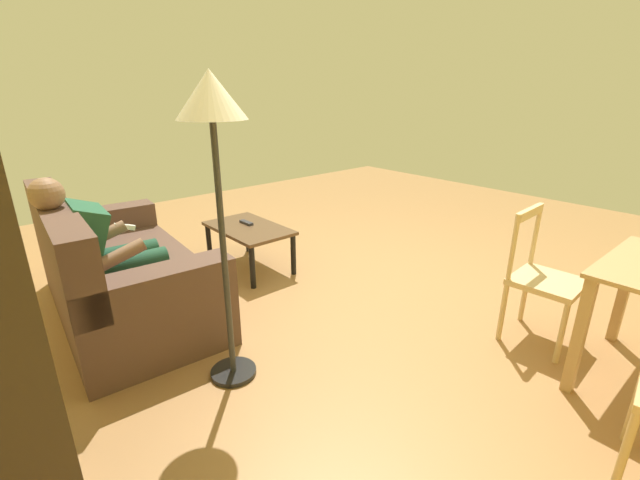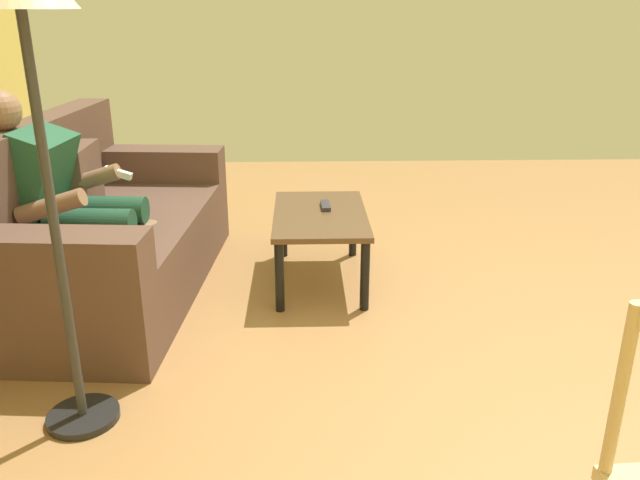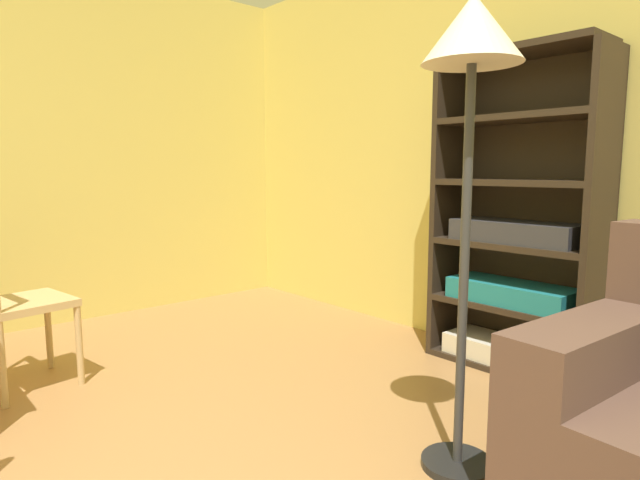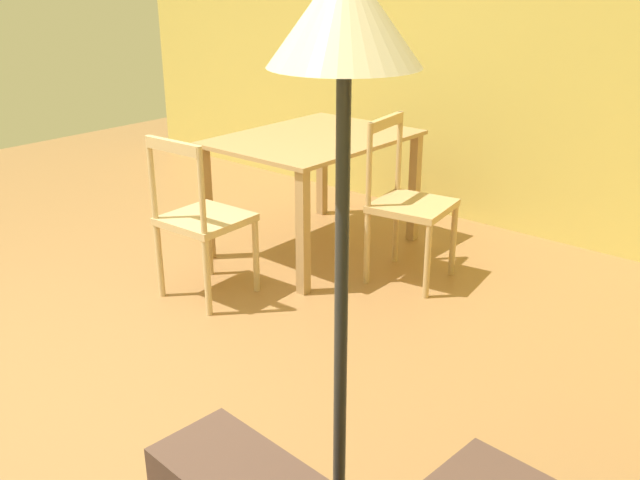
{
  "view_description": "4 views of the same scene",
  "coord_description": "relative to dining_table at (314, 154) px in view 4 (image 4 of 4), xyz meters",
  "views": [
    {
      "loc": [
        -2.13,
        2.75,
        1.7
      ],
      "look_at": [
        -0.48,
        1.31,
        0.9
      ],
      "focal_mm": 23.9,
      "sensor_mm": 36.0,
      "label": 1
    },
    {
      "loc": [
        -2.26,
        0.83,
        1.55
      ],
      "look_at": [
        1.23,
        0.72,
        0.25
      ],
      "focal_mm": 35.72,
      "sensor_mm": 36.0,
      "label": 2
    },
    {
      "loc": [
        0.99,
        0.01,
        1.16
      ],
      "look_at": [
        -0.48,
        1.31,
        0.9
      ],
      "focal_mm": 29.66,
      "sensor_mm": 36.0,
      "label": 3
    },
    {
      "loc": [
        1.17,
        2.72,
        1.75
      ],
      "look_at": [
        -0.48,
        1.31,
        0.9
      ],
      "focal_mm": 39.35,
      "sensor_mm": 36.0,
      "label": 4
    }
  ],
  "objects": [
    {
      "name": "dining_chair_near_wall",
      "position": [
        0.0,
        0.72,
        -0.17
      ],
      "size": [
        0.48,
        0.48,
        0.95
      ],
      "color": "tan",
      "rests_on": "ground_plane"
    },
    {
      "name": "dining_table",
      "position": [
        0.0,
        0.0,
        0.0
      ],
      "size": [
        1.22,
        0.91,
        0.75
      ],
      "color": "tan",
      "rests_on": "ground_plane"
    },
    {
      "name": "floor_lamp",
      "position": [
        1.99,
        1.82,
        0.86
      ],
      "size": [
        0.36,
        0.36,
        1.78
      ],
      "color": "black",
      "rests_on": "ground_plane"
    },
    {
      "name": "wall_side",
      "position": [
        -1.21,
        0.11,
        0.69
      ],
      "size": [
        0.12,
        6.21,
        2.66
      ],
      "primitive_type": "cube",
      "color": "#D2BE5D",
      "rests_on": "ground_plane"
    },
    {
      "name": "ground_plane",
      "position": [
        2.09,
        0.11,
        -0.64
      ],
      "size": [
        8.61,
        8.61,
        0.0
      ],
      "primitive_type": "plane",
      "color": "#9E7042"
    },
    {
      "name": "dining_chair_facing_couch",
      "position": [
        0.94,
        0.0,
        -0.18
      ],
      "size": [
        0.44,
        0.44,
        0.93
      ],
      "color": "#D1B27F",
      "rests_on": "ground_plane"
    }
  ]
}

